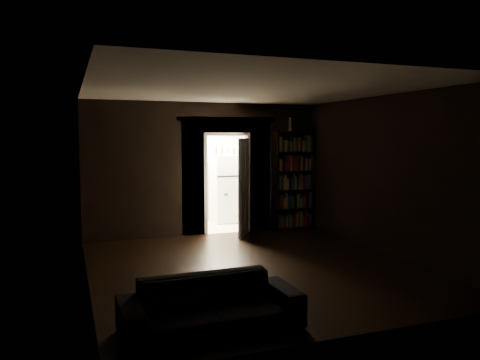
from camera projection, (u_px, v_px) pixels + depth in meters
name	position (u px, v px, depth m)	size (l,w,h in m)	color
ground	(253.00, 267.00, 7.43)	(5.50, 5.50, 0.00)	black
room_walls	(230.00, 159.00, 8.28)	(5.02, 5.61, 2.84)	black
kitchen_alcove	(212.00, 174.00, 11.11)	(2.20, 1.80, 2.60)	beige
sofa	(211.00, 297.00, 4.98)	(1.92, 0.83, 0.74)	black
bookshelf	(293.00, 181.00, 10.45)	(0.90, 0.32, 2.20)	black
refrigerator	(227.00, 188.00, 11.45)	(0.74, 0.68, 1.65)	white
door	(244.00, 187.00, 9.82)	(0.85, 0.05, 2.05)	silver
figurine	(290.00, 124.00, 10.24)	(0.10, 0.10, 0.30)	white
bottles	(225.00, 150.00, 11.26)	(0.60, 0.08, 0.24)	black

